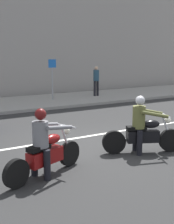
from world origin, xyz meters
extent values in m
plane|color=#282828|center=(0.00, 0.00, 0.00)|extent=(80.00, 80.00, 0.00)
cube|color=gray|center=(0.00, 8.00, 0.07)|extent=(40.00, 4.40, 0.14)
cube|color=silver|center=(0.98, 0.90, 0.00)|extent=(18.00, 0.14, 0.01)
cylinder|color=black|center=(-1.47, -1.11, 0.30)|extent=(0.61, 0.33, 0.61)
cylinder|color=black|center=(-2.97, -1.68, 0.30)|extent=(0.61, 0.33, 0.61)
cylinder|color=silver|center=(-1.59, -1.16, 0.66)|extent=(0.35, 0.18, 0.78)
cube|color=maroon|center=(-2.22, -1.40, 0.44)|extent=(0.92, 0.57, 0.32)
ellipsoid|color=maroon|center=(-2.01, -1.32, 0.79)|extent=(0.53, 0.40, 0.22)
cube|color=black|center=(-2.39, -1.46, 0.69)|extent=(0.57, 0.41, 0.10)
cylinder|color=silver|center=(-1.64, -1.18, 1.02)|extent=(0.29, 0.67, 0.04)
sphere|color=silver|center=(-1.57, -1.15, 0.88)|extent=(0.17, 0.17, 0.17)
cylinder|color=silver|center=(-2.56, -1.36, 0.32)|extent=(0.68, 0.32, 0.07)
cylinder|color=black|center=(-2.28, -1.64, 0.33)|extent=(0.19, 0.19, 0.67)
cylinder|color=black|center=(-2.42, -1.26, 0.33)|extent=(0.19, 0.19, 0.67)
cylinder|color=slate|center=(-2.33, -1.44, 0.97)|extent=(0.44, 0.44, 0.56)
cylinder|color=slate|center=(-1.91, -1.52, 1.08)|extent=(0.73, 0.35, 0.20)
cylinder|color=slate|center=(-2.07, -1.11, 1.08)|extent=(0.73, 0.35, 0.20)
sphere|color=tan|center=(-2.31, -1.44, 1.37)|extent=(0.20, 0.20, 0.20)
sphere|color=#510F0F|center=(-2.31, -1.44, 1.40)|extent=(0.25, 0.25, 0.25)
cylinder|color=black|center=(1.39, -1.58, 0.32)|extent=(0.63, 0.37, 0.63)
cylinder|color=black|center=(-0.04, -0.95, 0.32)|extent=(0.63, 0.37, 0.63)
cylinder|color=silver|center=(1.28, -1.53, 0.67)|extent=(0.35, 0.19, 0.77)
cube|color=black|center=(0.67, -1.26, 0.46)|extent=(0.90, 0.60, 0.32)
ellipsoid|color=black|center=(0.88, -1.35, 0.79)|extent=(0.54, 0.41, 0.22)
cube|color=black|center=(0.51, -1.19, 0.69)|extent=(0.57, 0.43, 0.10)
cylinder|color=silver|center=(1.23, -1.51, 1.02)|extent=(0.32, 0.66, 0.04)
sphere|color=silver|center=(1.30, -1.54, 0.88)|extent=(0.17, 0.17, 0.17)
cylinder|color=silver|center=(0.46, -1.00, 0.34)|extent=(0.67, 0.35, 0.07)
cylinder|color=black|center=(0.46, -1.39, 0.33)|extent=(0.20, 0.20, 0.67)
cylinder|color=black|center=(0.63, -1.02, 0.33)|extent=(0.20, 0.20, 0.67)
cylinder|color=brown|center=(0.56, -1.22, 0.98)|extent=(0.45, 0.45, 0.60)
cylinder|color=brown|center=(0.81, -1.56, 1.09)|extent=(0.71, 0.38, 0.23)
cylinder|color=brown|center=(0.98, -1.16, 1.09)|extent=(0.71, 0.38, 0.23)
sphere|color=tan|center=(0.58, -1.22, 1.40)|extent=(0.20, 0.20, 0.20)
sphere|color=#B7B7BC|center=(0.58, -1.22, 1.43)|extent=(0.25, 0.25, 0.25)
cylinder|color=gray|center=(2.24, 7.95, 1.24)|extent=(0.08, 0.08, 2.21)
cube|color=#1959B2|center=(2.24, 7.92, 2.10)|extent=(0.44, 0.03, 0.44)
cylinder|color=black|center=(4.97, 7.93, 0.59)|extent=(0.14, 0.14, 0.90)
cylinder|color=black|center=(5.17, 7.93, 0.59)|extent=(0.14, 0.14, 0.90)
cylinder|color=#234256|center=(5.07, 7.93, 1.35)|extent=(0.34, 0.34, 0.63)
sphere|color=tan|center=(5.07, 7.93, 1.77)|extent=(0.21, 0.21, 0.21)
camera|label=1|loc=(-4.72, -7.35, 2.67)|focal=49.30mm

